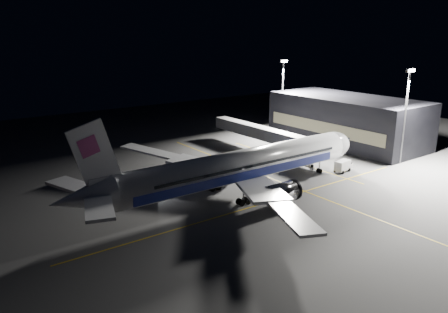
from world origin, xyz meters
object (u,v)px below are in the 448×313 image
object	(u,v)px
service_truck	(344,165)
jet_bridge	(267,134)
airliner	(237,167)
safety_cone_c	(222,181)
floodlight_mast_south	(406,108)
safety_cone_a	(185,180)
floodlight_mast_north	(283,90)
safety_cone_b	(217,188)
baggage_tug	(154,189)

from	to	relation	value
service_truck	jet_bridge	bearing A→B (deg)	90.32
airliner	safety_cone_c	bearing A→B (deg)	76.15
floodlight_mast_south	service_truck	bearing A→B (deg)	166.15
airliner	service_truck	xyz separation A→B (m)	(26.30, -2.37, -3.88)
jet_bridge	safety_cone_a	xyz separation A→B (m)	(-26.72, -6.19, -4.31)
floodlight_mast_north	safety_cone_a	distance (m)	50.51
safety_cone_a	safety_cone_b	size ratio (longest dim) A/B	0.85
baggage_tug	jet_bridge	bearing A→B (deg)	13.20
safety_cone_a	baggage_tug	bearing A→B (deg)	-162.66
airliner	floodlight_mast_south	bearing A→B (deg)	-8.33
airliner	floodlight_mast_north	bearing A→B (deg)	37.91
safety_cone_a	floodlight_mast_north	bearing A→B (deg)	24.23
airliner	floodlight_mast_south	world-z (taller)	floodlight_mast_south
airliner	floodlight_mast_north	distance (m)	52.56
floodlight_mast_north	floodlight_mast_south	distance (m)	38.00
safety_cone_a	safety_cone_b	world-z (taller)	safety_cone_b
floodlight_mast_north	baggage_tug	size ratio (longest dim) A/B	8.70
jet_bridge	floodlight_mast_north	size ratio (longest dim) A/B	1.66
floodlight_mast_south	safety_cone_c	world-z (taller)	floodlight_mast_south
airliner	baggage_tug	xyz separation A→B (m)	(-11.62, 9.37, -4.37)
safety_cone_c	safety_cone_b	bearing A→B (deg)	-137.53
jet_bridge	safety_cone_a	size ratio (longest dim) A/B	63.61
service_truck	baggage_tug	distance (m)	39.70
floodlight_mast_south	service_truck	world-z (taller)	floodlight_mast_south
safety_cone_a	safety_cone_c	xyz separation A→B (m)	(5.33, -5.02, 0.00)
safety_cone_b	floodlight_mast_north	bearing A→B (deg)	33.37
baggage_tug	safety_cone_a	size ratio (longest dim) A/B	4.40
floodlight_mast_south	safety_cone_a	distance (m)	49.65
safety_cone_a	service_truck	bearing A→B (deg)	-25.43
floodlight_mast_north	floodlight_mast_south	size ratio (longest dim) A/B	1.00
airliner	safety_cone_b	xyz separation A→B (m)	(-1.42, 4.00, -4.85)
jet_bridge	service_truck	world-z (taller)	jet_bridge
service_truck	baggage_tug	world-z (taller)	service_truck
floodlight_mast_south	baggage_tug	bearing A→B (deg)	163.72
airliner	service_truck	bearing A→B (deg)	-5.15
floodlight_mast_south	safety_cone_c	size ratio (longest dim) A/B	38.01
service_truck	safety_cone_b	distance (m)	28.46
floodlight_mast_south	safety_cone_b	bearing A→B (deg)	166.74
baggage_tug	safety_cone_c	distance (m)	13.55
floodlight_mast_south	safety_cone_a	xyz separation A→B (m)	(-44.72, 17.87, -12.10)
jet_bridge	service_truck	bearing A→B (deg)	-81.03
safety_cone_a	safety_cone_c	bearing A→B (deg)	-43.28
baggage_tug	safety_cone_a	distance (m)	8.37
floodlight_mast_north	safety_cone_c	bearing A→B (deg)	-147.45
airliner	jet_bridge	world-z (taller)	airliner
baggage_tug	safety_cone_c	bearing A→B (deg)	-11.61
service_truck	safety_cone_b	world-z (taller)	service_truck
jet_bridge	baggage_tug	xyz separation A→B (m)	(-34.69, -8.69, -3.79)
baggage_tug	safety_cone_a	bearing A→B (deg)	16.49
jet_bridge	safety_cone_c	bearing A→B (deg)	-152.34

